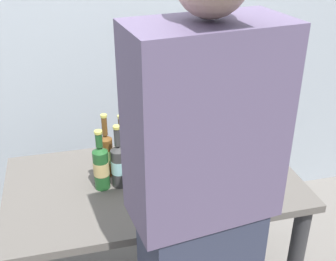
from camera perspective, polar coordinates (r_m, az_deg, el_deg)
name	(u,v)px	position (r m, az deg, el deg)	size (l,w,h in m)	color
desk	(154,202)	(2.07, -1.90, -9.51)	(1.34, 0.74, 0.72)	#56514C
laptop	(209,153)	(2.12, 5.53, -3.07)	(0.41, 0.37, 0.21)	black
beer_bottle_dark	(101,166)	(1.91, -8.94, -4.71)	(0.07, 0.07, 0.29)	#1E5123
beer_bottle_amber	(119,164)	(1.91, -6.58, -4.48)	(0.07, 0.07, 0.30)	#333333
beer_bottle_brown	(107,153)	(1.99, -8.22, -3.02)	(0.06, 0.06, 0.31)	brown
beer_bottle_green	(123,149)	(2.01, -6.08, -2.48)	(0.06, 0.06, 0.29)	#472B14
person_figure	(201,223)	(1.46, 4.40, -12.26)	(0.49, 0.32, 1.81)	#2D3347
back_wall	(122,16)	(2.48, -6.21, 14.93)	(6.00, 0.10, 2.60)	#99A3AD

